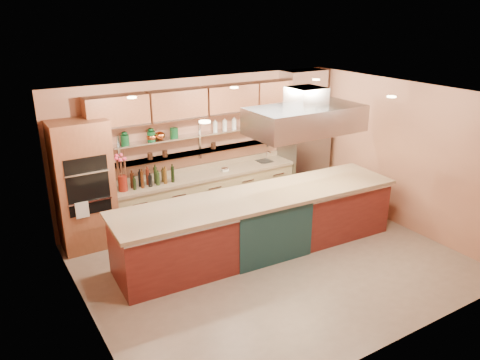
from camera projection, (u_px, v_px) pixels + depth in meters
floor at (271, 262)px, 7.93m from camera, size 6.00×5.00×0.02m
ceiling at (275, 96)px, 6.96m from camera, size 6.00×5.00×0.02m
wall_back at (202, 147)px, 9.45m from camera, size 6.00×0.04×2.80m
wall_front at (397, 249)px, 5.45m from camera, size 6.00×0.04×2.80m
wall_left at (81, 228)px, 5.98m from camera, size 0.04×5.00×2.80m
wall_right at (402, 155)px, 8.92m from camera, size 0.04×5.00×2.80m
oven_stack at (84, 186)px, 8.08m from camera, size 0.95×0.64×2.30m
refrigerator at (303, 150)px, 10.43m from camera, size 0.95×0.72×2.10m
back_counter at (207, 195)px, 9.51m from camera, size 3.84×0.64×0.93m
wall_shelf_lower at (202, 151)px, 9.34m from camera, size 3.60×0.26×0.03m
wall_shelf_upper at (202, 134)px, 9.21m from camera, size 3.60×0.26×0.03m
upper_cabinets at (204, 102)px, 8.97m from camera, size 4.60×0.36×0.55m
range_hood at (305, 120)px, 7.97m from camera, size 2.00×1.00×0.45m
ceiling_downlights at (268, 96)px, 7.13m from camera, size 4.00×2.80×0.02m
island at (260, 223)px, 8.13m from camera, size 5.07×1.34×1.05m
flower_vase at (123, 183)px, 8.41m from camera, size 0.21×0.21×0.29m
oil_bottle_cluster at (153, 178)px, 8.69m from camera, size 0.90×0.39×0.28m
kitchen_scale at (225, 169)px, 9.48m from camera, size 0.14×0.11×0.08m
bar_faucet at (267, 156)px, 10.07m from camera, size 0.04×0.04×0.22m
copper_kettle at (160, 136)px, 8.75m from camera, size 0.25×0.25×0.16m
green_canister at (174, 133)px, 8.89m from camera, size 0.17×0.17×0.19m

